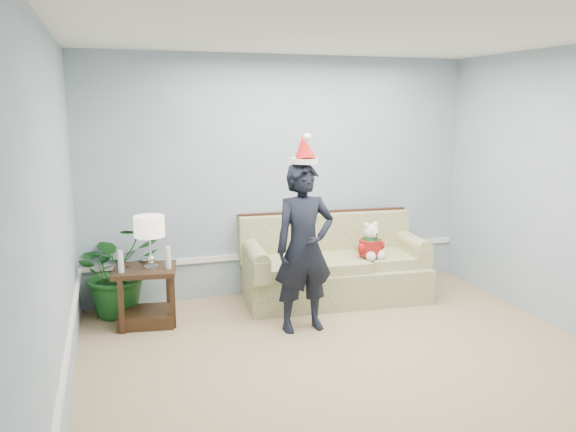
% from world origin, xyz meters
% --- Properties ---
extents(room_shell, '(4.54, 5.04, 2.74)m').
position_xyz_m(room_shell, '(0.00, 0.00, 1.35)').
color(room_shell, tan).
rests_on(room_shell, ground).
extents(wainscot_trim, '(4.49, 4.99, 0.06)m').
position_xyz_m(wainscot_trim, '(-1.18, 1.18, 0.45)').
color(wainscot_trim, white).
rests_on(wainscot_trim, room_shell).
extents(sofa, '(2.09, 1.03, 0.95)m').
position_xyz_m(sofa, '(0.47, 2.08, 0.34)').
color(sofa, '#57632F').
rests_on(sofa, room_shell).
extents(side_table, '(0.67, 0.59, 0.58)m').
position_xyz_m(side_table, '(-1.61, 1.92, 0.23)').
color(side_table, '#351F13').
rests_on(side_table, room_shell).
extents(table_lamp, '(0.29, 0.29, 0.52)m').
position_xyz_m(table_lamp, '(-1.55, 1.87, 0.98)').
color(table_lamp, silver).
rests_on(table_lamp, side_table).
extents(candle_pair, '(0.50, 0.06, 0.22)m').
position_xyz_m(candle_pair, '(-1.61, 1.82, 0.68)').
color(candle_pair, silver).
rests_on(candle_pair, side_table).
extents(houseplant, '(1.09, 1.03, 0.97)m').
position_xyz_m(houseplant, '(-1.86, 2.28, 0.48)').
color(houseplant, '#19521D').
rests_on(houseplant, room_shell).
extents(man, '(0.61, 0.42, 1.63)m').
position_xyz_m(man, '(-0.16, 1.31, 0.81)').
color(man, black).
rests_on(man, room_shell).
extents(santa_hat, '(0.26, 0.29, 0.29)m').
position_xyz_m(santa_hat, '(-0.16, 1.32, 1.74)').
color(santa_hat, white).
rests_on(santa_hat, man).
extents(teddy_bear, '(0.29, 0.31, 0.41)m').
position_xyz_m(teddy_bear, '(0.81, 1.84, 0.64)').
color(teddy_bear, white).
rests_on(teddy_bear, sofa).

